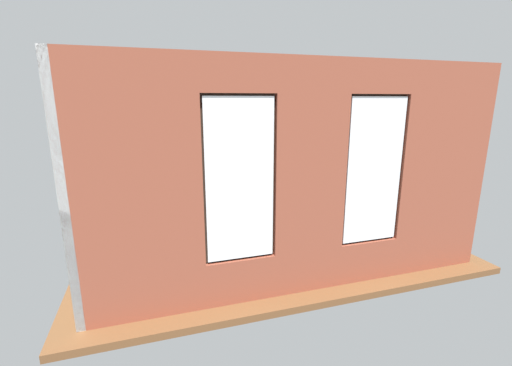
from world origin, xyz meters
name	(u,v)px	position (x,y,z in m)	size (l,w,h in m)	color
ground_plane	(255,230)	(0.00, 0.00, -0.05)	(6.43, 5.63, 0.10)	brown
brick_wall_with_windows	(309,183)	(0.00, 2.43, 1.52)	(5.83, 0.30, 3.10)	brown
white_wall_right	(94,164)	(2.86, 0.20, 1.55)	(0.10, 4.63, 3.10)	white
couch_by_window	(289,248)	(-0.02, 1.78, 0.33)	(2.00, 0.87, 0.80)	black
couch_left	(346,202)	(-2.21, -0.12, 0.33)	(0.99, 1.86, 0.80)	black
coffee_table	(241,214)	(0.32, 0.13, 0.39)	(1.31, 0.72, 0.45)	olive
cup_ceramic	(257,205)	(-0.04, 0.01, 0.50)	(0.08, 0.08, 0.10)	silver
candle_jar	(223,212)	(0.71, 0.24, 0.50)	(0.08, 0.08, 0.10)	#B7333D
table_plant_small	(232,204)	(0.48, 0.04, 0.57)	(0.15, 0.15, 0.23)	brown
remote_black	(247,212)	(0.22, 0.24, 0.46)	(0.05, 0.17, 0.02)	black
remote_silver	(241,210)	(0.32, 0.13, 0.46)	(0.05, 0.17, 0.02)	#B2B2B7
media_console	(122,223)	(2.56, -0.30, 0.30)	(0.98, 0.42, 0.60)	black
tv_flatscreen	(119,189)	(2.56, -0.30, 0.96)	(1.08, 0.20, 0.73)	black
papasan_chair	(238,191)	(0.00, -1.39, 0.44)	(1.06, 1.06, 0.68)	olive
potted_plant_mid_room_small	(273,194)	(-0.75, -0.95, 0.43)	(0.43, 0.43, 0.62)	#9E5638
potted_plant_corner_far_left	(417,221)	(-2.37, 1.88, 0.54)	(0.84, 0.81, 1.21)	gray
potted_plant_near_tv	(151,210)	(2.01, 0.64, 0.79)	(1.01, 1.29, 1.48)	#9E5638
potted_plant_by_left_couch	(305,188)	(-1.81, -1.46, 0.36)	(0.29, 0.29, 0.58)	gray
potted_plant_corner_near_left	(317,181)	(-2.36, -1.81, 0.44)	(0.38, 0.38, 0.71)	#47423D
potted_plant_between_couches	(368,224)	(-1.47, 1.73, 0.55)	(0.67, 0.74, 1.27)	#9E5638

